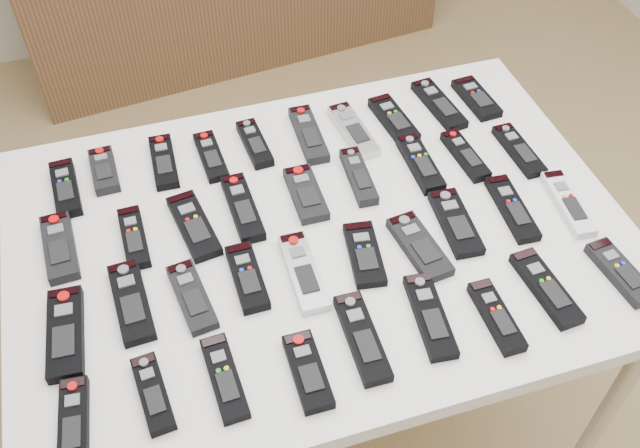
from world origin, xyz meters
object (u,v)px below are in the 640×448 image
object	(u,v)px
remote_12	(194,226)
remote_23	(303,272)
remote_16	(420,163)
remote_28	(568,204)
remote_15	(359,176)
remote_30	(153,393)
remote_3	(211,156)
remote_4	(255,144)
remote_8	(439,104)
remote_21	(192,297)
remote_26	(456,223)
remote_31	(224,378)
remote_19	(65,333)
remote_9	(476,98)
remote_14	(306,194)
remote_29	(74,423)
remote_2	(164,162)
remote_10	(60,247)
remote_35	(496,316)
remote_0	(66,188)
remote_25	(419,247)
remote_5	(309,134)
remote_32	(308,371)
remote_20	(131,302)
table	(320,249)
remote_27	(512,208)
remote_11	(134,238)
remote_17	(465,155)
remote_33	(362,338)
remote_7	(394,120)
remote_34	(430,316)
remote_36	(546,288)
remote_18	(519,150)
remote_6	(353,131)
remote_37	(620,272)
remote_1	(104,171)
remote_13	(243,208)
remote_24	(364,254)

from	to	relation	value
remote_12	remote_23	xyz separation A→B (m)	(0.18, -0.18, 0.00)
remote_16	remote_28	bearing A→B (deg)	-38.72
remote_15	remote_30	size ratio (longest dim) A/B	1.12
remote_3	remote_4	world-z (taller)	remote_4
remote_8	remote_21	size ratio (longest dim) A/B	1.15
remote_12	remote_26	world-z (taller)	same
remote_16	remote_31	xyz separation A→B (m)	(-0.53, -0.40, -0.00)
remote_3	remote_19	world-z (taller)	remote_19
remote_9	remote_28	size ratio (longest dim) A/B	0.83
remote_9	remote_14	world-z (taller)	remote_14
remote_29	remote_2	bearing A→B (deg)	72.93
remote_10	remote_35	world-z (taller)	same
remote_9	remote_12	xyz separation A→B (m)	(-0.73, -0.21, 0.00)
remote_0	remote_14	world-z (taller)	remote_0
remote_0	remote_25	bearing A→B (deg)	-32.56
remote_5	remote_32	bearing A→B (deg)	-104.84
remote_9	remote_28	world-z (taller)	same
remote_20	remote_32	bearing A→B (deg)	-44.57
table	remote_27	bearing A→B (deg)	-9.69
remote_15	remote_20	bearing A→B (deg)	-156.45
remote_11	remote_17	bearing A→B (deg)	1.05
remote_20	remote_32	size ratio (longest dim) A/B	1.23
remote_3	remote_35	xyz separation A→B (m)	(0.41, -0.58, 0.00)
remote_32	remote_33	xyz separation A→B (m)	(0.11, 0.04, -0.00)
remote_7	remote_26	size ratio (longest dim) A/B	0.95
remote_27	remote_34	xyz separation A→B (m)	(-0.27, -0.20, 0.00)
remote_34	remote_36	xyz separation A→B (m)	(0.23, -0.01, 0.00)
remote_25	remote_18	bearing A→B (deg)	24.52
remote_17	remote_7	bearing A→B (deg)	119.57
remote_34	remote_8	bearing A→B (deg)	70.98
remote_18	remote_25	world-z (taller)	remote_25
remote_32	remote_7	bearing A→B (deg)	57.02
remote_4	remote_27	bearing A→B (deg)	-41.06
remote_19	remote_6	bearing A→B (deg)	32.87
remote_17	remote_11	bearing A→B (deg)	178.05
remote_14	remote_28	size ratio (longest dim) A/B	0.86
remote_37	remote_28	bearing A→B (deg)	84.50
remote_7	remote_19	world-z (taller)	same
remote_1	remote_6	bearing A→B (deg)	-5.42
remote_5	remote_29	xyz separation A→B (m)	(-0.57, -0.57, -0.00)
remote_8	remote_13	size ratio (longest dim) A/B	1.01
remote_13	remote_12	bearing A→B (deg)	-172.03
remote_5	remote_24	distance (m)	0.38
remote_13	remote_21	size ratio (longest dim) A/B	1.13
remote_6	remote_32	distance (m)	0.64
remote_8	remote_18	size ratio (longest dim) A/B	1.11
table	remote_2	xyz separation A→B (m)	(-0.27, 0.29, 0.07)
remote_1	remote_21	distance (m)	0.41
remote_10	remote_30	bearing A→B (deg)	-74.11
remote_1	remote_26	bearing A→B (deg)	-30.61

